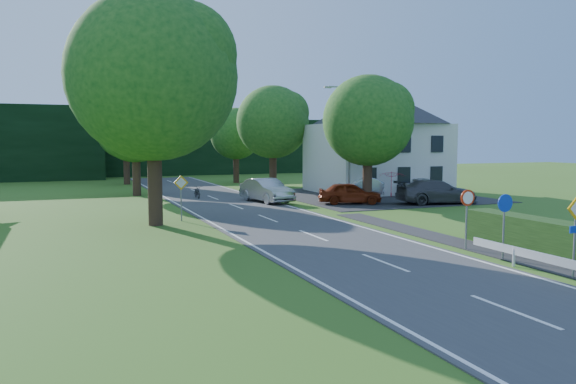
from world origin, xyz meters
name	(u,v)px	position (x,y,z in m)	size (l,w,h in m)	color
road	(296,229)	(0.00, 20.00, 0.02)	(7.00, 80.00, 0.04)	#3C3C3F
parking_pad	(374,196)	(12.00, 33.00, 0.02)	(14.00, 16.00, 0.04)	#242427
line_edge_left	(230,233)	(-3.25, 20.00, 0.04)	(0.12, 80.00, 0.01)	white
line_edge_right	(356,225)	(3.25, 20.00, 0.04)	(0.12, 80.00, 0.01)	white
line_centre	(296,229)	(0.00, 20.00, 0.04)	(0.12, 80.00, 0.01)	white
tree_main	(153,109)	(-6.00, 24.00, 5.82)	(9.40, 9.40, 11.64)	#164A17
tree_left_far	(136,140)	(-5.00, 40.00, 4.29)	(7.00, 7.00, 8.58)	#164A17
tree_right_far	(273,137)	(7.00, 42.00, 4.54)	(7.40, 7.40, 9.09)	#164A17
tree_left_back	(126,143)	(-4.50, 52.00, 4.04)	(6.60, 6.60, 8.07)	#164A17
tree_right_back	(236,145)	(6.00, 50.00, 3.78)	(6.20, 6.20, 7.56)	#164A17
tree_right_mid	(368,140)	(8.50, 28.00, 4.29)	(7.00, 7.00, 8.58)	#164A17
treeline_right	(215,147)	(8.00, 66.00, 3.50)	(30.00, 5.00, 7.00)	black
house_white	(377,139)	(14.00, 36.00, 4.41)	(10.60, 8.40, 8.60)	silver
streetlight	(348,138)	(8.06, 30.00, 4.46)	(2.03, 0.18, 8.00)	gray
sign_priority_right	(576,221)	(4.30, 7.98, 1.80)	(0.78, 0.09, 2.59)	gray
sign_roundabout	(505,214)	(4.30, 10.98, 1.67)	(0.64, 0.08, 2.37)	gray
sign_speed_limit	(467,205)	(4.30, 12.97, 1.77)	(0.64, 0.11, 2.37)	gray
sign_priority_left	(181,189)	(-4.50, 24.98, 1.72)	(0.78, 0.09, 2.44)	gray
moving_car	(266,190)	(2.70, 31.70, 0.85)	(1.71, 4.91, 1.62)	#9D9EA2
motorcycle	(197,192)	(-1.12, 36.20, 0.49)	(0.60, 1.73, 0.91)	black
parked_car_red	(350,193)	(7.54, 28.62, 0.76)	(1.70, 4.23, 1.44)	maroon
parked_car_silver_a	(367,187)	(11.11, 32.54, 0.77)	(1.55, 4.45, 1.47)	silver
parked_car_grey	(437,192)	(12.98, 26.50, 0.84)	(2.23, 5.49, 1.59)	#414145
parked_car_silver_b	(421,186)	(15.80, 32.26, 0.70)	(2.20, 4.76, 1.32)	silver
parasol	(392,184)	(12.59, 31.44, 1.02)	(2.13, 2.17, 1.95)	red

